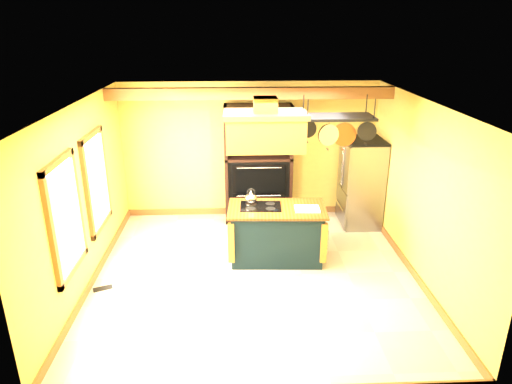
{
  "coord_description": "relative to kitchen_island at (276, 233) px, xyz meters",
  "views": [
    {
      "loc": [
        -0.27,
        -6.27,
        3.76
      ],
      "look_at": [
        0.03,
        0.3,
        1.29
      ],
      "focal_mm": 32.0,
      "sensor_mm": 36.0,
      "label": 1
    }
  ],
  "objects": [
    {
      "name": "hutch",
      "position": [
        -0.22,
        1.7,
        0.42
      ],
      "size": [
        1.3,
        0.59,
        2.3
      ],
      "color": "black",
      "rests_on": "floor"
    },
    {
      "name": "ceiling",
      "position": [
        -0.38,
        -0.55,
        2.23
      ],
      "size": [
        5.0,
        5.0,
        0.0
      ],
      "primitive_type": "plane",
      "rotation": [
        3.14,
        0.0,
        0.0
      ],
      "color": "white",
      "rests_on": "wall_back"
    },
    {
      "name": "wall_right",
      "position": [
        2.12,
        -0.55,
        0.88
      ],
      "size": [
        0.02,
        5.0,
        2.7
      ],
      "primitive_type": "cube",
      "color": "#D8BB4F",
      "rests_on": "floor"
    },
    {
      "name": "floor_register",
      "position": [
        -2.68,
        -0.83,
        -0.46
      ],
      "size": [
        0.3,
        0.22,
        0.01
      ],
      "primitive_type": "cube",
      "rotation": [
        0.0,
        0.0,
        0.38
      ],
      "color": "black",
      "rests_on": "floor"
    },
    {
      "name": "refrigerator",
      "position": [
        1.74,
        1.35,
        0.34
      ],
      "size": [
        0.72,
        0.85,
        1.66
      ],
      "color": "gray",
      "rests_on": "floor"
    },
    {
      "name": "wall_back",
      "position": [
        -0.38,
        1.95,
        0.88
      ],
      "size": [
        5.0,
        0.02,
        2.7
      ],
      "primitive_type": "cube",
      "color": "#D8BB4F",
      "rests_on": "floor"
    },
    {
      "name": "pot_rack",
      "position": [
        0.91,
        0.0,
        1.83
      ],
      "size": [
        1.16,
        0.55,
        0.79
      ],
      "color": "black",
      "rests_on": "ceiling"
    },
    {
      "name": "kitchen_island",
      "position": [
        0.0,
        0.0,
        0.0
      ],
      "size": [
        1.63,
        0.96,
        1.11
      ],
      "rotation": [
        0.0,
        0.0,
        -0.05
      ],
      "color": "black",
      "rests_on": "floor"
    },
    {
      "name": "window_far",
      "position": [
        -2.84,
        0.05,
        0.93
      ],
      "size": [
        0.06,
        1.06,
        1.56
      ],
      "color": "brown",
      "rests_on": "wall_left"
    },
    {
      "name": "ceiling_beam",
      "position": [
        -0.38,
        1.15,
        2.12
      ],
      "size": [
        5.0,
        0.15,
        0.2
      ],
      "primitive_type": "cube",
      "color": "brown",
      "rests_on": "ceiling"
    },
    {
      "name": "window_near",
      "position": [
        -2.84,
        -1.35,
        0.93
      ],
      "size": [
        0.06,
        1.06,
        1.56
      ],
      "color": "brown",
      "rests_on": "wall_left"
    },
    {
      "name": "wall_front",
      "position": [
        -0.38,
        -3.05,
        0.88
      ],
      "size": [
        5.0,
        0.02,
        2.7
      ],
      "primitive_type": "cube",
      "color": "#D8BB4F",
      "rests_on": "floor"
    },
    {
      "name": "wall_left",
      "position": [
        -2.88,
        -0.55,
        0.88
      ],
      "size": [
        0.02,
        5.0,
        2.7
      ],
      "primitive_type": "cube",
      "color": "#D8BB4F",
      "rests_on": "floor"
    },
    {
      "name": "range_hood",
      "position": [
        -0.2,
        -0.0,
        1.75
      ],
      "size": [
        1.26,
        0.71,
        0.8
      ],
      "color": "#AA782A",
      "rests_on": "ceiling"
    },
    {
      "name": "floor",
      "position": [
        -0.38,
        -0.55,
        -0.47
      ],
      "size": [
        5.0,
        5.0,
        0.0
      ],
      "primitive_type": "plane",
      "color": "beige",
      "rests_on": "ground"
    }
  ]
}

